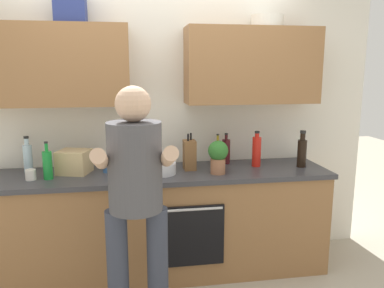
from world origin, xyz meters
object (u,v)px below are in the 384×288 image
(person_standing, at_px, (136,193))
(cup_tea, at_px, (108,167))
(grocery_bag_bread, at_px, (74,162))
(bottle_hotsauce, at_px, (257,151))
(cup_coffee, at_px, (31,175))
(bottle_soy, at_px, (302,152))
(potted_herb, at_px, (218,155))
(mixing_bowl, at_px, (160,168))
(bottle_wine, at_px, (226,151))
(bottle_oil, at_px, (218,153))
(cup_stoneware, at_px, (126,163))
(bottle_soda, at_px, (48,165))
(bottle_water, at_px, (28,158))
(knife_block, at_px, (189,155))

(person_standing, height_order, cup_tea, person_standing)
(person_standing, xyz_separation_m, grocery_bag_bread, (-0.49, 0.84, 0.02))
(bottle_hotsauce, distance_m, cup_coffee, 1.87)
(bottle_soy, height_order, grocery_bag_bread, bottle_soy)
(bottle_soy, xyz_separation_m, potted_herb, (-0.77, -0.10, 0.02))
(cup_coffee, xyz_separation_m, mixing_bowl, (1.01, 0.01, 0.01))
(bottle_wine, xyz_separation_m, mixing_bowl, (-0.62, -0.26, -0.07))
(bottle_oil, height_order, cup_stoneware, bottle_oil)
(grocery_bag_bread, bearing_deg, bottle_soda, -140.55)
(bottle_soda, relative_size, cup_coffee, 3.62)
(bottle_wine, bearing_deg, bottle_oil, -141.70)
(bottle_wine, relative_size, bottle_soy, 0.86)
(cup_tea, height_order, grocery_bag_bread, grocery_bag_bread)
(bottle_soda, bearing_deg, bottle_wine, 10.15)
(bottle_water, xyz_separation_m, mixing_bowl, (1.08, -0.21, -0.08))
(person_standing, relative_size, grocery_bag_bread, 6.75)
(bottle_wine, xyz_separation_m, knife_block, (-0.36, -0.15, 0.01))
(bottle_hotsauce, bearing_deg, bottle_soda, -175.91)
(person_standing, distance_m, bottle_oil, 1.15)
(cup_stoneware, height_order, potted_herb, potted_herb)
(bottle_water, bearing_deg, cup_tea, -7.83)
(bottle_hotsauce, xyz_separation_m, knife_block, (-0.60, -0.01, -0.01))
(mixing_bowl, bearing_deg, bottle_water, 168.92)
(cup_coffee, distance_m, mixing_bowl, 1.01)
(bottle_water, distance_m, cup_stoneware, 0.80)
(person_standing, height_order, bottle_water, person_standing)
(cup_tea, height_order, knife_block, knife_block)
(bottle_wine, relative_size, bottle_hotsauce, 0.88)
(cup_stoneware, height_order, grocery_bag_bread, grocery_bag_bread)
(bottle_hotsauce, bearing_deg, bottle_soy, -12.79)
(bottle_wine, distance_m, bottle_water, 1.70)
(bottle_water, relative_size, cup_tea, 3.63)
(bottle_wine, bearing_deg, cup_stoneware, -179.98)
(bottle_soda, height_order, bottle_water, bottle_water)
(bottle_oil, height_order, cup_tea, bottle_oil)
(person_standing, height_order, bottle_hotsauce, person_standing)
(bottle_hotsauce, xyz_separation_m, cup_tea, (-1.29, 0.01, -0.10))
(bottle_wine, bearing_deg, bottle_soy, -20.33)
(cup_tea, bearing_deg, grocery_bag_bread, 177.04)
(bottle_water, xyz_separation_m, cup_stoneware, (0.79, 0.05, -0.09))
(cup_tea, height_order, potted_herb, potted_herb)
(cup_stoneware, relative_size, cup_coffee, 1.06)
(potted_herb, bearing_deg, cup_coffee, 177.81)
(bottle_soy, bearing_deg, bottle_oil, 167.87)
(person_standing, xyz_separation_m, cup_stoneware, (-0.07, 0.96, -0.03))
(bottle_water, bearing_deg, potted_herb, -10.32)
(bottle_water, height_order, bottle_soy, bottle_soy)
(bottle_wine, bearing_deg, bottle_water, -178.46)
(potted_herb, bearing_deg, knife_block, 140.24)
(bottle_soda, height_order, mixing_bowl, bottle_soda)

